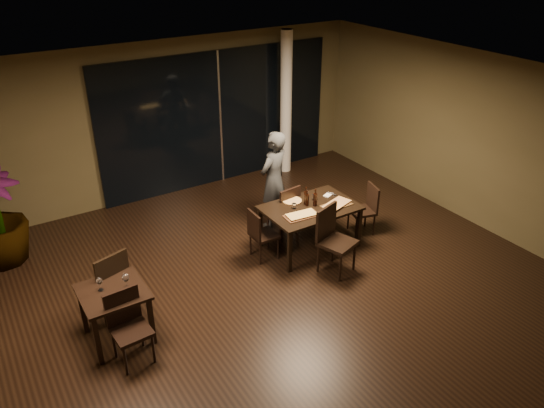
{
  "coord_description": "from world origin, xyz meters",
  "views": [
    {
      "loc": [
        -3.55,
        -5.28,
        4.77
      ],
      "look_at": [
        0.22,
        0.73,
        1.05
      ],
      "focal_mm": 35.0,
      "sensor_mm": 36.0,
      "label": 1
    }
  ],
  "objects_px": {
    "chair_main_right": "(366,207)",
    "bottle_b": "(315,197)",
    "chair_side_near": "(128,323)",
    "side_table": "(114,299)",
    "chair_main_far": "(286,208)",
    "chair_main_left": "(260,232)",
    "bottle_a": "(307,198)",
    "bottle_c": "(306,196)",
    "chair_main_near": "(332,236)",
    "diner": "(274,180)",
    "main_table": "(310,211)",
    "chair_side_far": "(109,281)"
  },
  "relations": [
    {
      "from": "chair_main_right",
      "to": "bottle_b",
      "type": "height_order",
      "value": "bottle_b"
    },
    {
      "from": "chair_side_near",
      "to": "bottle_b",
      "type": "bearing_deg",
      "value": 11.18
    },
    {
      "from": "side_table",
      "to": "bottle_b",
      "type": "xyz_separation_m",
      "value": [
        3.49,
        0.49,
        0.28
      ]
    },
    {
      "from": "chair_main_far",
      "to": "chair_main_left",
      "type": "bearing_deg",
      "value": 20.59
    },
    {
      "from": "chair_main_right",
      "to": "chair_side_near",
      "type": "relative_size",
      "value": 0.93
    },
    {
      "from": "chair_main_far",
      "to": "bottle_a",
      "type": "distance_m",
      "value": 0.59
    },
    {
      "from": "chair_main_right",
      "to": "bottle_c",
      "type": "relative_size",
      "value": 2.9
    },
    {
      "from": "chair_main_far",
      "to": "bottle_b",
      "type": "xyz_separation_m",
      "value": [
        0.22,
        -0.53,
        0.37
      ]
    },
    {
      "from": "chair_main_left",
      "to": "chair_main_near",
      "type": "bearing_deg",
      "value": -135.22
    },
    {
      "from": "chair_main_right",
      "to": "diner",
      "type": "bearing_deg",
      "value": -115.7
    },
    {
      "from": "chair_main_left",
      "to": "chair_main_far",
      "type": "bearing_deg",
      "value": -60.73
    },
    {
      "from": "chair_main_right",
      "to": "bottle_a",
      "type": "relative_size",
      "value": 3.28
    },
    {
      "from": "chair_main_right",
      "to": "chair_side_near",
      "type": "distance_m",
      "value": 4.56
    },
    {
      "from": "side_table",
      "to": "chair_main_left",
      "type": "xyz_separation_m",
      "value": [
        2.52,
        0.63,
        -0.14
      ]
    },
    {
      "from": "chair_side_near",
      "to": "chair_main_right",
      "type": "bearing_deg",
      "value": 6.53
    },
    {
      "from": "diner",
      "to": "bottle_c",
      "type": "xyz_separation_m",
      "value": [
        0.1,
        -0.83,
        0.02
      ]
    },
    {
      "from": "bottle_a",
      "to": "bottle_c",
      "type": "relative_size",
      "value": 0.88
    },
    {
      "from": "chair_main_near",
      "to": "bottle_b",
      "type": "distance_m",
      "value": 0.79
    },
    {
      "from": "chair_side_near",
      "to": "diner",
      "type": "relative_size",
      "value": 0.54
    },
    {
      "from": "side_table",
      "to": "diner",
      "type": "relative_size",
      "value": 0.45
    },
    {
      "from": "chair_main_right",
      "to": "bottle_c",
      "type": "distance_m",
      "value": 1.22
    },
    {
      "from": "main_table",
      "to": "side_table",
      "type": "relative_size",
      "value": 1.88
    },
    {
      "from": "chair_main_left",
      "to": "side_table",
      "type": "bearing_deg",
      "value": 105.61
    },
    {
      "from": "chair_main_far",
      "to": "diner",
      "type": "bearing_deg",
      "value": -101.31
    },
    {
      "from": "chair_main_far",
      "to": "chair_side_near",
      "type": "xyz_separation_m",
      "value": [
        -3.24,
        -1.44,
        0.0
      ]
    },
    {
      "from": "chair_side_far",
      "to": "diner",
      "type": "height_order",
      "value": "diner"
    },
    {
      "from": "main_table",
      "to": "chair_main_left",
      "type": "distance_m",
      "value": 0.91
    },
    {
      "from": "chair_main_near",
      "to": "bottle_b",
      "type": "height_order",
      "value": "chair_main_near"
    },
    {
      "from": "chair_side_far",
      "to": "chair_main_left",
      "type": "bearing_deg",
      "value": 167.17
    },
    {
      "from": "main_table",
      "to": "chair_main_right",
      "type": "relative_size",
      "value": 1.71
    },
    {
      "from": "chair_main_left",
      "to": "bottle_c",
      "type": "bearing_deg",
      "value": -88.96
    },
    {
      "from": "chair_main_left",
      "to": "diner",
      "type": "relative_size",
      "value": 0.49
    },
    {
      "from": "main_table",
      "to": "chair_main_right",
      "type": "distance_m",
      "value": 1.14
    },
    {
      "from": "bottle_c",
      "to": "main_table",
      "type": "bearing_deg",
      "value": -87.93
    },
    {
      "from": "main_table",
      "to": "bottle_b",
      "type": "height_order",
      "value": "bottle_b"
    },
    {
      "from": "chair_main_left",
      "to": "chair_main_right",
      "type": "distance_m",
      "value": 2.01
    },
    {
      "from": "bottle_b",
      "to": "bottle_c",
      "type": "distance_m",
      "value": 0.16
    },
    {
      "from": "side_table",
      "to": "chair_side_far",
      "type": "height_order",
      "value": "chair_side_far"
    },
    {
      "from": "main_table",
      "to": "bottle_a",
      "type": "height_order",
      "value": "bottle_a"
    },
    {
      "from": "chair_main_near",
      "to": "chair_main_right",
      "type": "relative_size",
      "value": 1.21
    },
    {
      "from": "side_table",
      "to": "chair_main_right",
      "type": "height_order",
      "value": "chair_main_right"
    },
    {
      "from": "chair_side_near",
      "to": "bottle_c",
      "type": "bearing_deg",
      "value": 13.55
    },
    {
      "from": "bottle_a",
      "to": "bottle_c",
      "type": "distance_m",
      "value": 0.06
    },
    {
      "from": "chair_side_far",
      "to": "diner",
      "type": "distance_m",
      "value": 3.38
    },
    {
      "from": "chair_side_far",
      "to": "chair_side_near",
      "type": "bearing_deg",
      "value": 70.22
    },
    {
      "from": "chair_main_far",
      "to": "bottle_c",
      "type": "xyz_separation_m",
      "value": [
        0.13,
        -0.4,
        0.38
      ]
    },
    {
      "from": "bottle_c",
      "to": "bottle_a",
      "type": "bearing_deg",
      "value": -107.12
    },
    {
      "from": "bottle_c",
      "to": "chair_main_near",
      "type": "bearing_deg",
      "value": -95.92
    },
    {
      "from": "chair_main_right",
      "to": "bottle_b",
      "type": "bearing_deg",
      "value": -80.55
    },
    {
      "from": "chair_main_near",
      "to": "bottle_a",
      "type": "height_order",
      "value": "chair_main_near"
    }
  ]
}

